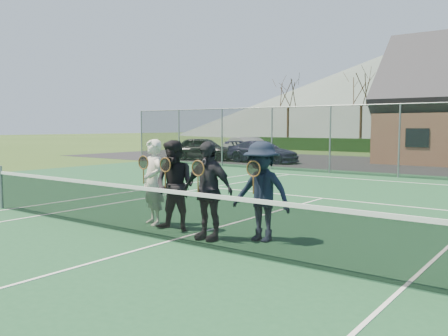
# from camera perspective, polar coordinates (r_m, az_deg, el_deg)

# --- Properties ---
(ground) EXTENTS (220.00, 220.00, 0.00)m
(ground) POSITION_cam_1_polar(r_m,az_deg,el_deg) (26.84, 24.18, 0.11)
(ground) COLOR #314E1B
(ground) RESTS_ON ground
(court_surface) EXTENTS (30.00, 30.00, 0.02)m
(court_surface) POSITION_cam_1_polar(r_m,az_deg,el_deg) (8.69, -6.58, -8.83)
(court_surface) COLOR #1C4C2B
(court_surface) RESTS_ON ground
(tarmac_carpark) EXTENTS (40.00, 12.00, 0.01)m
(tarmac_carpark) POSITION_cam_1_polar(r_m,az_deg,el_deg) (27.98, 16.17, 0.54)
(tarmac_carpark) COLOR black
(tarmac_carpark) RESTS_ON ground
(hill_west) EXTENTS (110.00, 110.00, 18.00)m
(hill_west) POSITION_cam_1_polar(r_m,az_deg,el_deg) (105.94, 20.04, 8.44)
(hill_west) COLOR #53645A
(hill_west) RESTS_ON ground
(car_a) EXTENTS (4.51, 2.71, 1.44)m
(car_a) POSITION_cam_1_polar(r_m,az_deg,el_deg) (29.41, -2.46, 2.33)
(car_a) COLOR black
(car_a) RESTS_ON ground
(car_b) EXTENTS (4.55, 3.13, 1.42)m
(car_b) POSITION_cam_1_polar(r_m,az_deg,el_deg) (30.01, 3.07, 2.37)
(car_b) COLOR #93969B
(car_b) RESTS_ON ground
(car_c) EXTENTS (4.39, 1.84, 1.27)m
(car_c) POSITION_cam_1_polar(r_m,az_deg,el_deg) (27.45, 4.68, 1.95)
(car_c) COLOR #1C1B37
(car_c) RESTS_ON ground
(court_markings) EXTENTS (11.03, 23.83, 0.01)m
(court_markings) POSITION_cam_1_polar(r_m,az_deg,el_deg) (8.69, -6.58, -8.73)
(court_markings) COLOR white
(court_markings) RESTS_ON court_surface
(tennis_net) EXTENTS (11.68, 0.08, 1.10)m
(tennis_net) POSITION_cam_1_polar(r_m,az_deg,el_deg) (8.58, -6.62, -5.40)
(tennis_net) COLOR slate
(tennis_net) RESTS_ON ground
(perimeter_fence) EXTENTS (30.07, 0.07, 3.02)m
(perimeter_fence) POSITION_cam_1_polar(r_m,az_deg,el_deg) (20.47, 20.33, 3.13)
(perimeter_fence) COLOR slate
(perimeter_fence) RESTS_ON ground
(tree_a) EXTENTS (3.20, 3.20, 7.77)m
(tree_a) POSITION_cam_1_polar(r_m,az_deg,el_deg) (44.95, 7.75, 9.69)
(tree_a) COLOR #3D2316
(tree_a) RESTS_ON ground
(tree_b) EXTENTS (3.20, 3.20, 7.77)m
(tree_b) POSITION_cam_1_polar(r_m,az_deg,el_deg) (42.00, 16.25, 9.87)
(tree_b) COLOR #321D12
(tree_b) RESTS_ON ground
(player_a) EXTENTS (0.77, 0.64, 1.80)m
(player_a) POSITION_cam_1_polar(r_m,az_deg,el_deg) (10.05, -8.53, -1.69)
(player_a) COLOR silver
(player_a) RESTS_ON court_surface
(player_b) EXTENTS (0.98, 0.82, 1.80)m
(player_b) POSITION_cam_1_polar(r_m,az_deg,el_deg) (9.41, -5.92, -2.12)
(player_b) COLOR black
(player_b) RESTS_ON court_surface
(player_c) EXTENTS (1.07, 0.52, 1.80)m
(player_c) POSITION_cam_1_polar(r_m,az_deg,el_deg) (8.64, -1.99, -2.73)
(player_c) COLOR #242329
(player_c) RESTS_ON court_surface
(player_d) EXTENTS (1.18, 0.70, 1.80)m
(player_d) POSITION_cam_1_polar(r_m,az_deg,el_deg) (8.54, 4.54, -2.84)
(player_d) COLOR black
(player_d) RESTS_ON court_surface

